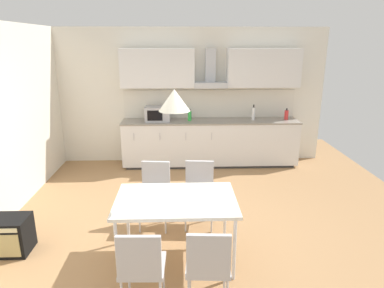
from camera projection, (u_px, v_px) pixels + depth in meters
ground_plane at (182, 232)px, 4.54m from camera, size 7.26×8.60×0.02m
wall_back at (180, 96)px, 6.94m from camera, size 5.81×0.10×2.68m
kitchen_counter at (210, 142)px, 6.88m from camera, size 3.48×0.63×0.92m
backsplash_tile at (209, 104)px, 6.94m from camera, size 3.46×0.02×0.56m
upper_wall_cabinets at (211, 68)px, 6.59m from camera, size 3.46×0.40×0.73m
microwave at (158, 114)px, 6.67m from camera, size 0.48×0.35×0.28m
bottle_red at (286, 115)px, 6.80m from camera, size 0.08×0.08×0.22m
bottle_white at (253, 113)px, 6.75m from camera, size 0.07×0.07×0.31m
bottle_green at (190, 116)px, 6.71m from camera, size 0.07×0.07×0.23m
dining_table at (176, 203)px, 3.76m from camera, size 1.32×0.87×0.76m
chair_far_left at (155, 188)px, 4.58m from camera, size 0.44×0.44×0.87m
chair_near_right at (208, 262)px, 3.04m from camera, size 0.42×0.42×0.87m
chair_near_left at (141, 264)px, 3.02m from camera, size 0.41×0.41×0.87m
chair_far_right at (199, 187)px, 4.60m from camera, size 0.43×0.43×0.87m
guitar_amp at (7, 235)px, 4.03m from camera, size 0.52×0.37×0.44m
pendant_lamp at (174, 100)px, 3.43m from camera, size 0.32×0.32×0.22m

